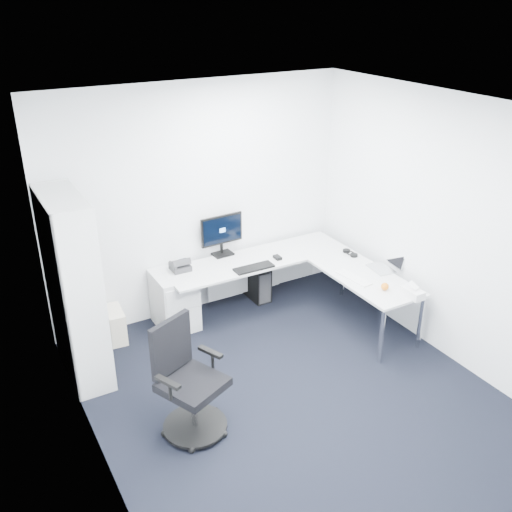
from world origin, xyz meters
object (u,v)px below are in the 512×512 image
l_desk (271,294)px  task_chair (193,382)px  bookshelf (74,289)px  laptop (382,260)px  monitor (222,235)px

l_desk → task_chair: 2.04m
l_desk → task_chair: size_ratio=2.14×
bookshelf → laptop: bookshelf is taller
task_chair → monitor: 2.31m
task_chair → laptop: bearing=-9.7°
l_desk → monitor: size_ratio=4.20×
task_chair → laptop: 2.72m
bookshelf → laptop: 3.32m
bookshelf → task_chair: 1.54m
bookshelf → l_desk: bearing=-1.3°
monitor → laptop: monitor is taller
bookshelf → monitor: bookshelf is taller
monitor → laptop: 1.87m
laptop → l_desk: bearing=156.2°
l_desk → laptop: laptop is taller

